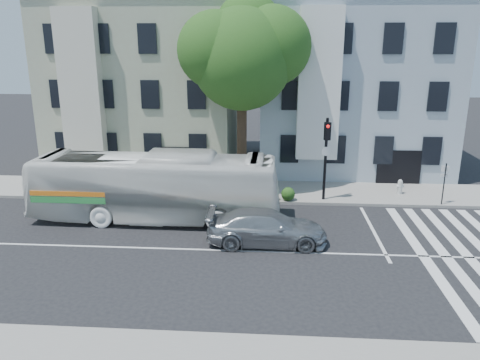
# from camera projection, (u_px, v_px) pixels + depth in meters

# --- Properties ---
(ground) EXTENTS (120.00, 120.00, 0.00)m
(ground) POSITION_uv_depth(u_px,v_px,m) (228.00, 251.00, 19.59)
(ground) COLOR black
(ground) RESTS_ON ground
(sidewalk_far) EXTENTS (80.00, 4.00, 0.15)m
(sidewalk_far) POSITION_uv_depth(u_px,v_px,m) (241.00, 191.00, 27.22)
(sidewalk_far) COLOR gray
(sidewalk_far) RESTS_ON ground
(building_left) EXTENTS (12.00, 10.00, 11.00)m
(building_left) POSITION_uv_depth(u_px,v_px,m) (149.00, 85.00, 32.86)
(building_left) COLOR #A8B094
(building_left) RESTS_ON ground
(building_right) EXTENTS (12.00, 10.00, 11.00)m
(building_right) POSITION_uv_depth(u_px,v_px,m) (350.00, 87.00, 31.93)
(building_right) COLOR #9BAEB8
(building_right) RESTS_ON ground
(street_tree) EXTENTS (7.30, 5.90, 11.10)m
(street_tree) POSITION_uv_depth(u_px,v_px,m) (243.00, 53.00, 25.74)
(street_tree) COLOR #2D2116
(street_tree) RESTS_ON ground
(bus) EXTENTS (3.01, 12.08, 3.35)m
(bus) POSITION_uv_depth(u_px,v_px,m) (155.00, 187.00, 22.59)
(bus) COLOR white
(bus) RESTS_ON ground
(sedan) EXTENTS (2.20, 5.19, 1.49)m
(sedan) POSITION_uv_depth(u_px,v_px,m) (267.00, 227.00, 20.07)
(sedan) COLOR #AAADB1
(sedan) RESTS_ON ground
(hedge) EXTENTS (8.38, 3.24, 0.70)m
(hedge) POSITION_uv_depth(u_px,v_px,m) (210.00, 192.00, 25.58)
(hedge) COLOR #2E6621
(hedge) RESTS_ON sidewalk_far
(traffic_signal) EXTENTS (0.47, 0.54, 4.62)m
(traffic_signal) POSITION_uv_depth(u_px,v_px,m) (326.00, 149.00, 24.68)
(traffic_signal) COLOR black
(traffic_signal) RESTS_ON ground
(fire_hydrant) EXTENTS (0.48, 0.29, 0.84)m
(fire_hydrant) POSITION_uv_depth(u_px,v_px,m) (400.00, 186.00, 26.39)
(fire_hydrant) COLOR beige
(fire_hydrant) RESTS_ON sidewalk_far
(far_sign_pole) EXTENTS (0.40, 0.16, 2.24)m
(far_sign_pole) POSITION_uv_depth(u_px,v_px,m) (444.00, 178.00, 24.40)
(far_sign_pole) COLOR black
(far_sign_pole) RESTS_ON sidewalk_far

